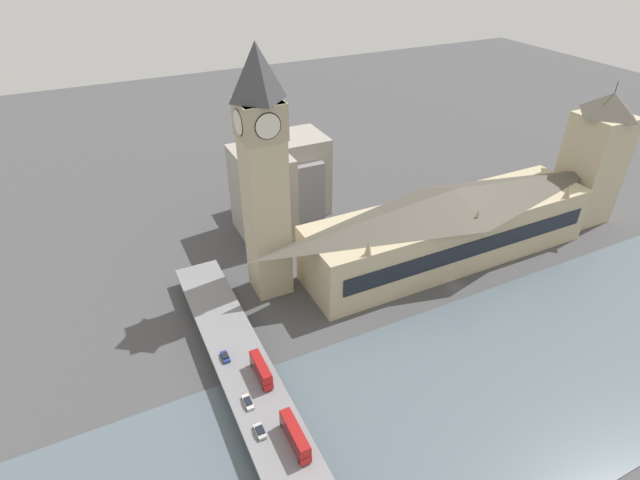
% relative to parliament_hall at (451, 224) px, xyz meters
% --- Properties ---
extents(ground_plane, '(600.00, 600.00, 0.00)m').
position_rel_parliament_hall_xyz_m(ground_plane, '(-15.18, 8.00, -13.44)').
color(ground_plane, '#4C4C4F').
extents(river_water, '(62.32, 360.00, 0.30)m').
position_rel_parliament_hall_xyz_m(river_water, '(-52.34, 8.00, -13.29)').
color(river_water, slate).
rests_on(river_water, ground_plane).
extents(parliament_hall, '(24.82, 104.49, 27.09)m').
position_rel_parliament_hall_xyz_m(parliament_hall, '(0.00, 0.00, 0.00)').
color(parliament_hall, '#C1B28E').
rests_on(parliament_hall, ground_plane).
extents(clock_tower, '(12.37, 12.37, 76.18)m').
position_rel_parliament_hall_xyz_m(clock_tower, '(11.17, 61.83, 27.50)').
color(clock_tower, '#C1B28E').
rests_on(clock_tower, ground_plane).
extents(victoria_tower, '(17.37, 17.37, 53.81)m').
position_rel_parliament_hall_xyz_m(victoria_tower, '(0.05, -64.93, 11.46)').
color(victoria_tower, '#C1B28E').
rests_on(victoria_tower, ground_plane).
extents(road_bridge, '(156.65, 13.50, 5.64)m').
position_rel_parliament_hall_xyz_m(road_bridge, '(-52.34, 82.16, -8.83)').
color(road_bridge, slate).
rests_on(road_bridge, ground_plane).
extents(double_decker_bus_lead, '(11.72, 2.58, 5.06)m').
position_rel_parliament_hall_xyz_m(double_decker_bus_lead, '(-48.74, 79.29, -5.01)').
color(double_decker_bus_lead, red).
rests_on(double_decker_bus_lead, road_bridge).
extents(double_decker_bus_rear, '(10.33, 2.47, 4.92)m').
position_rel_parliament_hall_xyz_m(double_decker_bus_rear, '(-28.10, 79.33, -5.09)').
color(double_decker_bus_rear, red).
rests_on(double_decker_bus_rear, road_bridge).
extents(car_northbound_tail, '(4.01, 1.78, 1.32)m').
position_rel_parliament_hall_xyz_m(car_northbound_tail, '(-18.12, 85.59, -7.13)').
color(car_northbound_tail, navy).
rests_on(car_northbound_tail, road_bridge).
extents(car_southbound_lead, '(4.53, 1.74, 1.29)m').
position_rel_parliament_hall_xyz_m(car_southbound_lead, '(-34.30, 85.06, -7.15)').
color(car_southbound_lead, silver).
rests_on(car_southbound_lead, road_bridge).
extents(car_southbound_mid, '(4.10, 1.92, 1.42)m').
position_rel_parliament_hall_xyz_m(car_southbound_mid, '(-42.99, 85.25, -7.09)').
color(car_southbound_mid, silver).
rests_on(car_southbound_mid, road_bridge).
extents(city_block_west, '(20.12, 21.68, 31.64)m').
position_rel_parliament_hall_xyz_m(city_block_west, '(54.78, 33.10, 2.38)').
color(city_block_west, '#A39E93').
rests_on(city_block_west, ground_plane).
extents(city_block_center, '(25.09, 17.68, 33.02)m').
position_rel_parliament_hall_xyz_m(city_block_center, '(42.66, 51.93, 3.07)').
color(city_block_center, '#A39E93').
rests_on(city_block_center, ground_plane).
extents(city_block_east, '(26.45, 23.27, 24.78)m').
position_rel_parliament_hall_xyz_m(city_block_east, '(54.30, 38.87, -1.05)').
color(city_block_east, gray).
rests_on(city_block_east, ground_plane).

